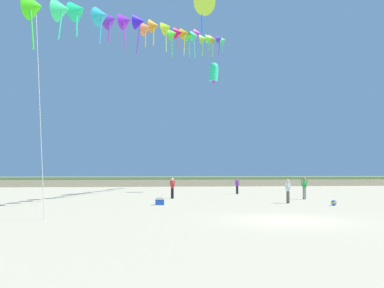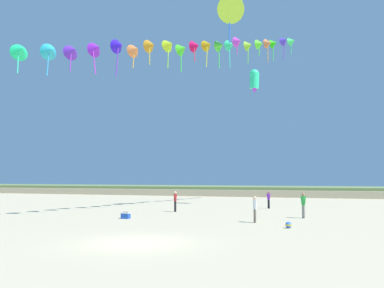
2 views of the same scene
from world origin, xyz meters
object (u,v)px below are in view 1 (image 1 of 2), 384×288
object	(u,v)px
person_near_right	(172,187)
person_mid_center	(237,185)
beach_ball	(334,203)
person_far_left	(288,189)
large_kite_low_lead	(214,73)
person_near_left	(304,186)
large_kite_mid_trail	(202,1)
beach_cooler	(160,202)

from	to	relation	value
person_near_right	person_mid_center	world-z (taller)	person_near_right
beach_ball	person_far_left	bearing A→B (deg)	136.11
person_far_left	large_kite_low_lead	size ratio (longest dim) A/B	0.68
person_near_left	person_mid_center	size ratio (longest dim) A/B	1.12
person_near_left	person_near_right	size ratio (longest dim) A/B	1.05
person_far_left	large_kite_low_lead	xyz separation A→B (m)	(-2.51, 15.23, 11.84)
person_near_left	large_kite_mid_trail	distance (m)	20.99
person_near_left	large_kite_mid_trail	bearing A→B (deg)	131.42
person_mid_center	person_near_left	bearing A→B (deg)	-66.57
person_mid_center	large_kite_mid_trail	distance (m)	18.55
person_far_left	beach_ball	xyz separation A→B (m)	(2.26, -2.17, -0.77)
beach_cooler	large_kite_low_lead	bearing A→B (deg)	67.90
person_near_left	large_kite_low_lead	world-z (taller)	large_kite_low_lead
person_near_right	beach_ball	xyz separation A→B (m)	(9.85, -8.03, -0.79)
large_kite_low_lead	person_near_right	bearing A→B (deg)	-118.44
large_kite_low_lead	beach_cooler	size ratio (longest dim) A/B	4.21
person_near_left	beach_cooler	size ratio (longest dim) A/B	3.06
person_near_right	large_kite_low_lead	distance (m)	15.92
large_kite_low_lead	large_kite_mid_trail	distance (m)	7.43
person_mid_center	large_kite_mid_trail	bearing A→B (deg)	-176.68
large_kite_low_lead	large_kite_mid_trail	xyz separation A→B (m)	(-1.77, -3.46, 6.33)
large_kite_low_lead	person_mid_center	bearing A→B (deg)	-62.21
person_far_left	beach_cooler	bearing A→B (deg)	-177.46
large_kite_low_lead	beach_ball	xyz separation A→B (m)	(4.77, -17.41, -12.61)
person_near_left	person_near_right	world-z (taller)	person_near_left
beach_cooler	large_kite_mid_trail	bearing A→B (deg)	69.38
person_near_right	person_mid_center	xyz separation A→B (m)	(6.80, 6.12, -0.07)
person_near_left	beach_cooler	world-z (taller)	person_near_left
person_mid_center	person_far_left	distance (m)	12.00
large_kite_low_lead	large_kite_mid_trail	world-z (taller)	large_kite_mid_trail
large_kite_mid_trail	person_mid_center	bearing A→B (deg)	3.32
large_kite_mid_trail	beach_cooler	bearing A→B (deg)	-110.62
person_near_left	large_kite_mid_trail	xyz separation A→B (m)	(-7.02, 7.96, 18.11)
person_near_left	beach_cooler	distance (m)	12.36
person_far_left	beach_ball	distance (m)	3.23
person_far_left	large_kite_low_lead	distance (m)	19.46
large_kite_mid_trail	beach_ball	distance (m)	24.42
person_near_left	beach_cooler	bearing A→B (deg)	-160.06
beach_ball	beach_cooler	bearing A→B (deg)	170.90
person_near_right	large_kite_low_lead	world-z (taller)	large_kite_low_lead
person_mid_center	person_near_right	bearing A→B (deg)	-137.99
person_near_left	person_mid_center	bearing A→B (deg)	113.43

